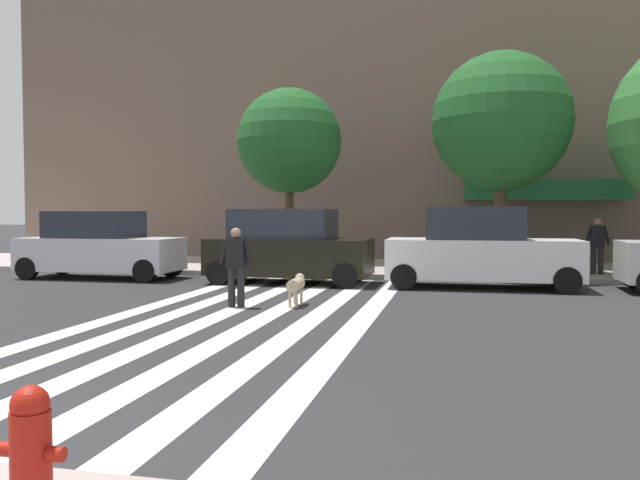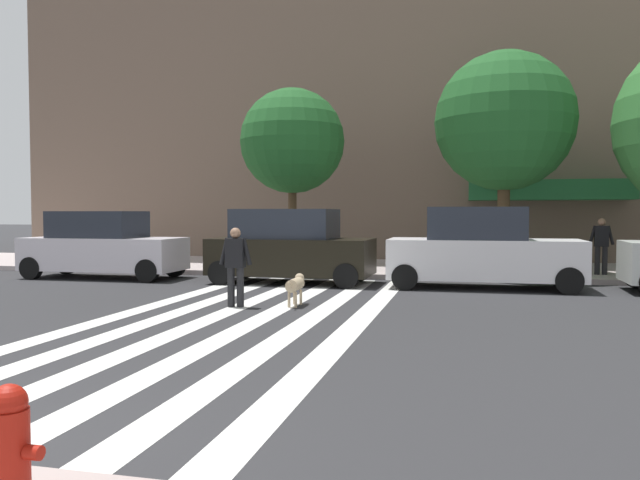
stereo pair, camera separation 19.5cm
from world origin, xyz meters
The scene contains 12 objects.
ground_plane centered at (0.00, 7.10, 0.00)m, with size 160.00×160.00×0.00m, color #2B2B2D.
sidewalk_far centered at (0.00, 17.20, 0.07)m, with size 80.00×6.00×0.15m, color #B5A6A3.
crosswalk_stripes centered at (0.10, 7.10, 0.00)m, with size 4.95×13.60×0.01m.
fire_hydrant centered at (1.55, -0.59, 0.52)m, with size 0.44×0.32×0.76m.
parked_car_near_curb centered at (-6.36, 12.75, 0.95)m, with size 4.70×1.90×2.00m.
parked_car_behind_first centered at (-0.55, 12.75, 1.00)m, with size 4.47×2.10×2.05m.
parked_car_third_in_line centered at (4.60, 12.75, 0.98)m, with size 4.86×1.95×2.10m.
street_tree_nearest centered at (-1.37, 15.93, 4.28)m, with size 3.42×3.42×5.86m.
street_tree_middle centered at (5.31, 16.14, 4.73)m, with size 4.24×4.24×6.71m.
pedestrian_dog_walker centered at (-0.41, 8.26, 0.93)m, with size 0.71×0.25×1.64m.
dog_on_leash centered at (0.74, 8.72, 0.44)m, with size 0.28×1.04×0.65m.
pedestrian_bystander centered at (8.02, 15.65, 1.08)m, with size 0.71×0.27×1.64m.
Camera 2 is at (4.22, -3.74, 1.94)m, focal length 34.88 mm.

